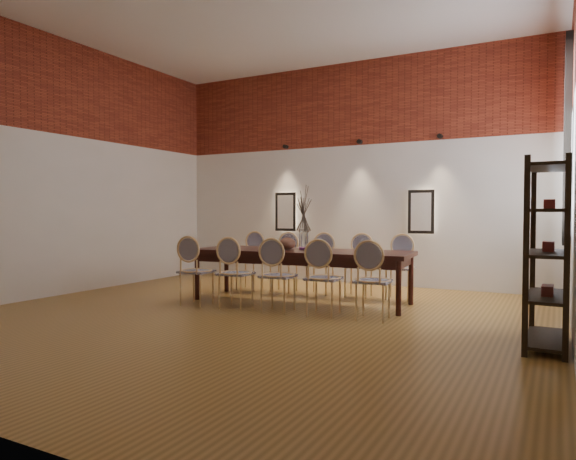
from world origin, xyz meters
The scene contains 29 objects.
floor centered at (0.00, 0.00, -0.01)m, with size 7.00×7.00×0.02m, color olive.
wall_back centered at (0.00, 3.55, 2.00)m, with size 7.00×0.10×4.00m, color silver.
wall_left centered at (-3.55, 0.00, 2.00)m, with size 0.10×7.00×4.00m, color silver.
brick_band_back centered at (0.00, 3.48, 3.25)m, with size 7.00×0.02×1.50m, color maroon.
brick_band_left centered at (-3.48, 0.00, 3.25)m, with size 0.02×7.00×1.50m, color maroon.
niche_left centered at (-1.30, 3.45, 1.30)m, with size 0.36×0.06×0.66m, color #FFEAC6.
niche_right centered at (1.30, 3.45, 1.30)m, with size 0.36×0.06×0.66m, color #FFEAC6.
spot_fixture_left centered at (-1.30, 3.42, 2.55)m, with size 0.08×0.08×0.10m, color black.
spot_fixture_mid centered at (0.20, 3.42, 2.55)m, with size 0.08×0.08×0.10m, color black.
spot_fixture_right centered at (1.60, 3.42, 2.55)m, with size 0.08×0.08×0.10m, color black.
window_glass centered at (3.46, 2.00, 2.15)m, with size 0.02×0.78×2.38m, color silver.
window_frame centered at (3.44, 2.00, 2.15)m, with size 0.08×0.90×2.50m, color black.
window_mullion centered at (3.44, 2.00, 2.15)m, with size 0.06×0.06×2.40m, color black.
dining_table centered at (0.10, 1.28, 0.38)m, with size 3.13×1.01×0.75m, color #35110C.
chair_near_a centered at (-1.10, 0.41, 0.47)m, with size 0.44×0.44×0.94m, color #E3BC7C, non-canonical shape.
chair_near_b centered at (-0.47, 0.46, 0.47)m, with size 0.44×0.44×0.94m, color #E3BC7C, non-canonical shape.
chair_near_c centered at (0.15, 0.50, 0.47)m, with size 0.44×0.44×0.94m, color #E3BC7C, non-canonical shape.
chair_near_d centered at (0.78, 0.55, 0.47)m, with size 0.44×0.44×0.94m, color #E3BC7C, non-canonical shape.
chair_near_e centered at (1.40, 0.59, 0.47)m, with size 0.44×0.44×0.94m, color #E3BC7C, non-canonical shape.
chair_far_a centered at (-1.21, 1.97, 0.47)m, with size 0.44×0.44×0.94m, color #E3BC7C, non-canonical shape.
chair_far_b centered at (-0.59, 2.02, 0.47)m, with size 0.44×0.44×0.94m, color #E3BC7C, non-canonical shape.
chair_far_c centered at (0.04, 2.06, 0.47)m, with size 0.44×0.44×0.94m, color #E3BC7C, non-canonical shape.
chair_far_d centered at (0.66, 2.11, 0.47)m, with size 0.44×0.44×0.94m, color #E3BC7C, non-canonical shape.
chair_far_e centered at (1.29, 2.16, 0.47)m, with size 0.44×0.44×0.94m, color #E3BC7C, non-canonical shape.
vase centered at (0.14, 1.29, 0.90)m, with size 0.14×0.14×0.30m, color silver.
dried_branches centered at (0.14, 1.29, 1.35)m, with size 0.50×0.50×0.70m, color brown, non-canonical shape.
bowl centered at (-0.09, 1.22, 0.84)m, with size 0.24×0.24×0.18m, color brown.
book centered at (0.15, 1.47, 0.77)m, with size 0.26×0.18×0.03m, color #902583.
shelving_rack centered at (3.28, 0.18, 0.90)m, with size 0.38×1.00×1.80m, color black, non-canonical shape.
Camera 1 is at (3.37, -5.29, 1.29)m, focal length 32.00 mm.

